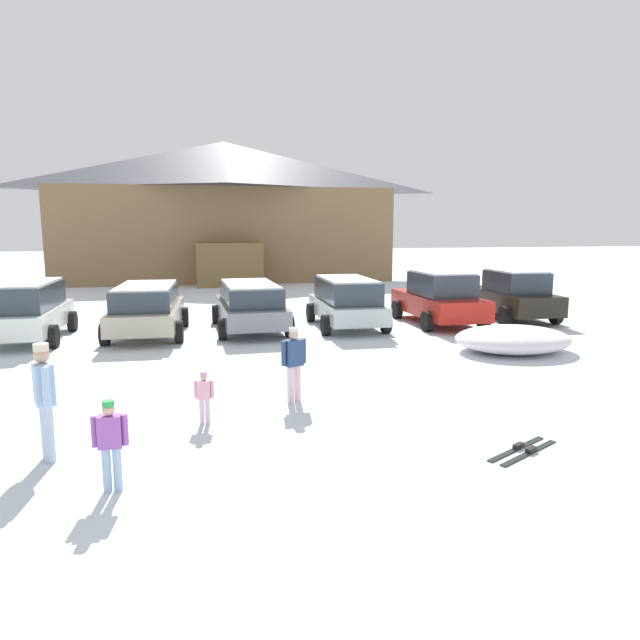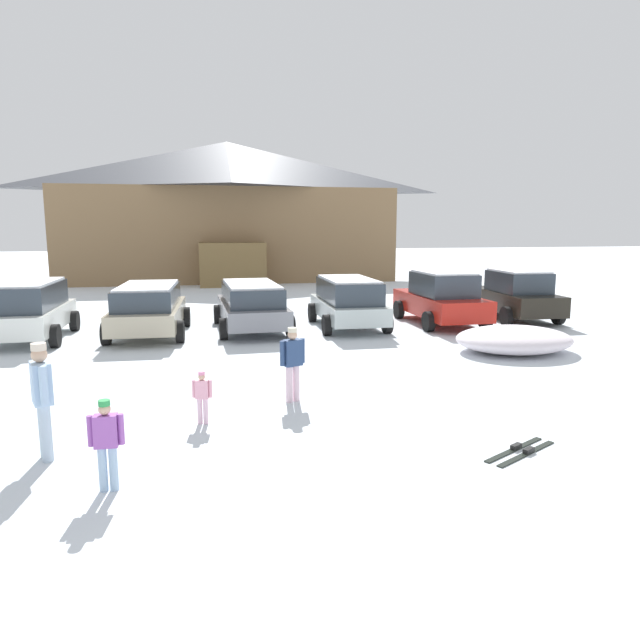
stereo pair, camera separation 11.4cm
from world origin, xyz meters
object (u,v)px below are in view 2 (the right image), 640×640
object	(u,v)px
parked_beige_suv	(149,307)
skier_child_in_pink_snowsuit	(202,394)
parked_silver_wagon	(348,301)
skier_teen_in_navy_coat	(293,360)
ski_lodge	(228,210)
parked_grey_wagon	(251,304)
parked_white_suv	(28,309)
skier_child_in_purple_jacket	(106,440)
pair_of_skis	(521,451)
skier_adult_in_blue_parka	(42,394)
parked_black_sedan	(516,295)
plowed_snow_pile	(514,339)
parked_red_sedan	(441,298)

from	to	relation	value
parked_beige_suv	skier_child_in_pink_snowsuit	size ratio (longest dim) A/B	5.15
parked_beige_suv	parked_silver_wagon	xyz separation A→B (m)	(6.22, 0.01, 0.03)
parked_beige_suv	skier_teen_in_navy_coat	xyz separation A→B (m)	(3.09, -7.54, -0.05)
ski_lodge	parked_grey_wagon	size ratio (longest dim) A/B	4.28
parked_white_suv	skier_child_in_purple_jacket	bearing A→B (deg)	-71.34
skier_child_in_pink_snowsuit	parked_beige_suv	bearing A→B (deg)	99.60
skier_teen_in_navy_coat	skier_child_in_purple_jacket	size ratio (longest dim) A/B	1.21
pair_of_skis	ski_lodge	bearing A→B (deg)	94.34
skier_teen_in_navy_coat	skier_adult_in_blue_parka	bearing A→B (deg)	-153.53
parked_silver_wagon	parked_black_sedan	size ratio (longest dim) A/B	1.01
ski_lodge	skier_child_in_pink_snowsuit	size ratio (longest dim) A/B	22.80
ski_lodge	skier_adult_in_blue_parka	xyz separation A→B (m)	(-4.36, -29.10, -3.39)
plowed_snow_pile	skier_child_in_purple_jacket	bearing A→B (deg)	-146.43
skier_adult_in_blue_parka	plowed_snow_pile	size ratio (longest dim) A/B	0.54
parked_beige_suv	parked_red_sedan	bearing A→B (deg)	-0.20
skier_adult_in_blue_parka	plowed_snow_pile	world-z (taller)	skier_adult_in_blue_parka
parked_grey_wagon	parked_red_sedan	distance (m)	6.35
parked_beige_suv	skier_child_in_purple_jacket	size ratio (longest dim) A/B	3.95
skier_teen_in_navy_coat	parked_black_sedan	bearing A→B (deg)	40.01
parked_beige_suv	parked_red_sedan	size ratio (longest dim) A/B	1.05
parked_beige_suv	skier_child_in_pink_snowsuit	distance (m)	8.56
ski_lodge	skier_child_in_purple_jacket	size ratio (longest dim) A/B	17.48
parked_grey_wagon	parked_red_sedan	bearing A→B (deg)	-2.22
parked_silver_wagon	parked_red_sedan	bearing A→B (deg)	-0.83
parked_silver_wagon	skier_adult_in_blue_parka	size ratio (longest dim) A/B	2.58
ski_lodge	parked_black_sedan	xyz separation A→B (m)	(8.82, -19.35, -3.45)
skier_teen_in_navy_coat	skier_child_in_pink_snowsuit	world-z (taller)	skier_teen_in_navy_coat
parked_grey_wagon	parked_silver_wagon	size ratio (longest dim) A/B	1.10
parked_grey_wagon	skier_child_in_pink_snowsuit	world-z (taller)	parked_grey_wagon
skier_child_in_pink_snowsuit	skier_adult_in_blue_parka	bearing A→B (deg)	-154.91
skier_adult_in_blue_parka	skier_teen_in_navy_coat	bearing A→B (deg)	26.47
parked_white_suv	skier_teen_in_navy_coat	world-z (taller)	parked_white_suv
skier_child_in_purple_jacket	skier_adult_in_blue_parka	distance (m)	1.59
parked_white_suv	parked_black_sedan	bearing A→B (deg)	1.35
ski_lodge	parked_white_suv	bearing A→B (deg)	-109.41
parked_white_suv	skier_teen_in_navy_coat	size ratio (longest dim) A/B	2.96
ski_lodge	skier_adult_in_blue_parka	distance (m)	29.62
skier_child_in_purple_jacket	parked_white_suv	bearing A→B (deg)	108.66
skier_child_in_purple_jacket	parked_red_sedan	bearing A→B (deg)	49.10
ski_lodge	pair_of_skis	world-z (taller)	ski_lodge
parked_grey_wagon	plowed_snow_pile	bearing A→B (deg)	-36.61
parked_white_suv	pair_of_skis	bearing A→B (deg)	-48.88
skier_teen_in_navy_coat	plowed_snow_pile	size ratio (longest dim) A/B	0.46
skier_teen_in_navy_coat	pair_of_skis	xyz separation A→B (m)	(2.82, -3.13, -0.77)
parked_beige_suv	plowed_snow_pile	world-z (taller)	parked_beige_suv
parked_white_suv	skier_adult_in_blue_parka	xyz separation A→B (m)	(2.59, -9.38, 0.03)
ski_lodge	skier_child_in_pink_snowsuit	bearing A→B (deg)	-94.46
parked_red_sedan	plowed_snow_pile	world-z (taller)	parked_red_sedan
parked_white_suv	parked_silver_wagon	world-z (taller)	parked_white_suv
skier_adult_in_blue_parka	parked_silver_wagon	bearing A→B (deg)	53.64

